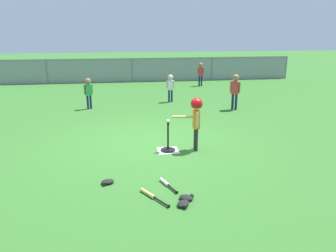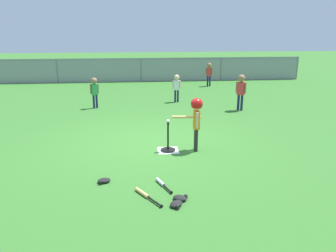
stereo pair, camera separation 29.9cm
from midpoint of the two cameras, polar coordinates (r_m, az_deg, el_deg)
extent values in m
plane|color=#336B28|center=(7.66, -4.34, -2.85)|extent=(60.00, 60.00, 0.00)
cube|color=white|center=(7.16, -1.20, -4.20)|extent=(0.44, 0.44, 0.01)
cylinder|color=black|center=(7.15, -1.20, -4.14)|extent=(0.32, 0.32, 0.03)
cylinder|color=black|center=(7.05, -1.21, -1.77)|extent=(0.04, 0.04, 0.60)
cylinder|color=black|center=(6.96, -1.23, 0.49)|extent=(0.06, 0.06, 0.02)
sphere|color=white|center=(6.95, -1.23, 0.86)|extent=(0.07, 0.07, 0.07)
cylinder|color=#262626|center=(7.06, 3.65, -2.42)|extent=(0.08, 0.08, 0.49)
cylinder|color=#262626|center=(7.17, 3.55, -2.14)|extent=(0.08, 0.08, 0.49)
cube|color=orange|center=(6.99, 3.67, 1.14)|extent=(0.15, 0.23, 0.38)
cylinder|color=beige|center=(6.85, 3.80, 1.05)|extent=(0.05, 0.05, 0.33)
cylinder|color=beige|center=(7.11, 3.55, 1.64)|extent=(0.05, 0.05, 0.33)
sphere|color=beige|center=(6.91, 3.72, 3.64)|extent=(0.22, 0.22, 0.22)
sphere|color=red|center=(6.90, 3.72, 3.86)|extent=(0.25, 0.25, 0.25)
cylinder|color=#DBB266|center=(6.95, 1.96, 1.59)|extent=(0.60, 0.11, 0.06)
cylinder|color=#191E4C|center=(10.85, 10.85, 4.07)|extent=(0.08, 0.08, 0.51)
cylinder|color=#191E4C|center=(10.89, 10.29, 4.14)|extent=(0.08, 0.08, 0.51)
cube|color=red|center=(10.78, 10.69, 6.46)|extent=(0.26, 0.25, 0.40)
cylinder|color=#8C6647|center=(10.73, 11.42, 6.53)|extent=(0.06, 0.06, 0.34)
cylinder|color=#8C6647|center=(10.82, 9.99, 6.69)|extent=(0.06, 0.06, 0.34)
sphere|color=#8C6647|center=(10.73, 10.79, 8.16)|extent=(0.23, 0.23, 0.23)
cylinder|color=#191E4C|center=(11.84, -0.08, 5.20)|extent=(0.07, 0.07, 0.43)
cylinder|color=#191E4C|center=(11.84, -0.55, 5.21)|extent=(0.07, 0.07, 0.43)
cube|color=white|center=(11.77, -0.32, 7.04)|extent=(0.21, 0.15, 0.34)
cylinder|color=beige|center=(11.76, 0.27, 7.16)|extent=(0.05, 0.05, 0.29)
cylinder|color=beige|center=(11.77, -0.91, 7.16)|extent=(0.05, 0.05, 0.29)
sphere|color=beige|center=(11.73, -0.32, 8.37)|extent=(0.19, 0.19, 0.19)
cylinder|color=#191E4C|center=(11.14, -13.92, 4.04)|extent=(0.07, 0.07, 0.45)
cylinder|color=#191E4C|center=(11.10, -14.40, 3.97)|extent=(0.07, 0.07, 0.45)
cube|color=green|center=(11.04, -14.30, 6.02)|extent=(0.23, 0.19, 0.35)
cylinder|color=#8C6647|center=(11.08, -13.71, 6.23)|extent=(0.05, 0.05, 0.30)
cylinder|color=#8C6647|center=(11.00, -14.93, 6.07)|extent=(0.05, 0.05, 0.30)
sphere|color=#8C6647|center=(11.00, -14.41, 7.48)|extent=(0.20, 0.20, 0.20)
cylinder|color=#191E4C|center=(15.27, 5.23, 7.75)|extent=(0.07, 0.07, 0.47)
cylinder|color=#191E4C|center=(15.28, 4.84, 7.77)|extent=(0.07, 0.07, 0.47)
cube|color=red|center=(15.22, 5.07, 9.31)|extent=(0.24, 0.18, 0.36)
cylinder|color=#8C6647|center=(15.20, 5.57, 9.39)|extent=(0.05, 0.05, 0.31)
cylinder|color=#8C6647|center=(15.23, 4.58, 9.42)|extent=(0.05, 0.05, 0.31)
sphere|color=#8C6647|center=(15.18, 5.10, 10.41)|extent=(0.21, 0.21, 0.21)
cylinder|color=silver|center=(5.68, -2.14, -9.64)|extent=(0.15, 0.28, 0.06)
cylinder|color=black|center=(5.46, -0.81, -10.77)|extent=(0.12, 0.27, 0.03)
cylinder|color=black|center=(5.35, -0.10, -11.37)|extent=(0.05, 0.03, 0.05)
cylinder|color=#DBB266|center=(5.35, -5.14, -11.48)|extent=(0.23, 0.32, 0.06)
cylinder|color=black|center=(5.10, -2.87, -12.91)|extent=(0.20, 0.31, 0.03)
cylinder|color=black|center=(4.98, -1.63, -13.66)|extent=(0.05, 0.04, 0.05)
ellipsoid|color=black|center=(5.80, -11.82, -9.37)|extent=(0.25, 0.20, 0.07)
cube|color=black|center=(5.73, -12.36, -9.75)|extent=(0.06, 0.05, 0.06)
ellipsoid|color=black|center=(5.04, 0.89, -13.22)|extent=(0.27, 0.27, 0.07)
cube|color=black|center=(4.96, 1.21, -13.76)|extent=(0.06, 0.06, 0.06)
ellipsoid|color=black|center=(5.19, 1.47, -12.25)|extent=(0.27, 0.25, 0.07)
cube|color=black|center=(5.23, 2.43, -12.02)|extent=(0.06, 0.06, 0.06)
cylinder|color=slate|center=(16.83, -20.63, 8.76)|extent=(0.06, 0.06, 1.15)
cylinder|color=slate|center=(16.47, -6.73, 9.54)|extent=(0.06, 0.06, 1.15)
cylinder|color=slate|center=(17.06, 7.02, 9.77)|extent=(0.06, 0.06, 1.15)
cylinder|color=slate|center=(18.51, 19.23, 9.51)|extent=(0.06, 0.06, 1.15)
cube|color=gray|center=(16.41, -6.79, 11.33)|extent=(16.00, 0.03, 0.03)
cube|color=gray|center=(16.47, -6.73, 9.54)|extent=(16.00, 0.01, 1.15)
camera|label=1|loc=(0.15, -91.23, -0.36)|focal=35.41mm
camera|label=2|loc=(0.15, 88.77, 0.36)|focal=35.41mm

